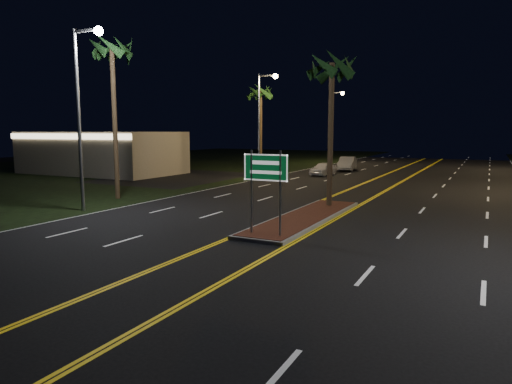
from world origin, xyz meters
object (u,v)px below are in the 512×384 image
Objects in this scene: median_island at (305,218)px; streetlight_left_mid at (263,113)px; highway_sign at (266,175)px; commercial_building at (102,153)px; streetlight_left_near at (83,98)px; palm_median at (332,67)px; palm_left_near at (112,51)px; car_far at (347,163)px; streetlight_left_far at (333,118)px; palm_left_far at (261,93)px; car_near at (323,168)px.

streetlight_left_mid reaches higher than median_island.
commercial_building is at bearing 146.52° from highway_sign.
streetlight_left_near is (15.39, -15.99, 3.65)m from commercial_building.
streetlight_left_mid is at bearing 128.17° from palm_median.
commercial_building reaches higher than median_island.
palm_median reaches higher than commercial_building.
highway_sign is 0.33× the size of palm_left_near.
commercial_building is at bearing -165.39° from streetlight_left_mid.
car_far is (-5.72, 26.94, 0.74)m from median_island.
streetlight_left_far is 16.28m from palm_left_far.
palm_left_far is at bearing 31.25° from commercial_building.
car_far reaches higher than car_near.
streetlight_left_far is at bearing 111.15° from car_near.
streetlight_left_mid reaches higher than commercial_building.
streetlight_left_far is 1.08× the size of palm_median.
car_near is (6.30, 19.72, -7.96)m from palm_left_near.
streetlight_left_near reaches higher than commercial_building.
streetlight_left_near reaches higher than palm_median.
palm_median is at bearing 90.00° from median_island.
palm_median is 1.93× the size of car_near.
streetlight_left_near is 1.08× the size of palm_median.
car_near is at bearing 103.96° from highway_sign.
median_island is 12.36m from streetlight_left_near.
car_near is (19.80, 7.72, -1.29)m from commercial_building.
car_near is (4.42, 23.72, -4.94)m from streetlight_left_near.
median_island is at bearing -58.64° from palm_left_far.
streetlight_left_far is (0.00, 20.00, 0.00)m from streetlight_left_mid.
streetlight_left_near is at bearing 173.53° from highway_sign.
streetlight_left_far is 1.02× the size of palm_left_far.
palm_left_far is (13.20, 8.01, 5.74)m from commercial_building.
median_island is 1.23× the size of palm_median.
streetlight_left_near is at bearing -46.10° from commercial_building.
highway_sign reaches higher than median_island.
car_far is at bearing 63.80° from streetlight_left_mid.
streetlight_left_near is at bearing -107.21° from car_far.
streetlight_left_far is 0.92× the size of palm_left_near.
palm_median is 21.69m from palm_left_far.
palm_left_near is (-1.89, -36.00, 3.02)m from streetlight_left_far.
highway_sign is 31.17m from commercial_building.
car_near is 0.87× the size of car_far.
palm_left_far reaches higher than car_near.
highway_sign is 0.74× the size of car_near.
palm_left_far reaches higher than palm_median.
commercial_building is 16.31m from streetlight_left_mid.
commercial_building is 28.75m from streetlight_left_far.
highway_sign is 28.77m from palm_left_far.
palm_median is at bearing 31.49° from streetlight_left_near.
palm_left_near is (-12.50, 1.00, 8.60)m from median_island.
streetlight_left_far is (-10.61, 41.20, 3.25)m from highway_sign.
car_near is at bearing 106.65° from median_island.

